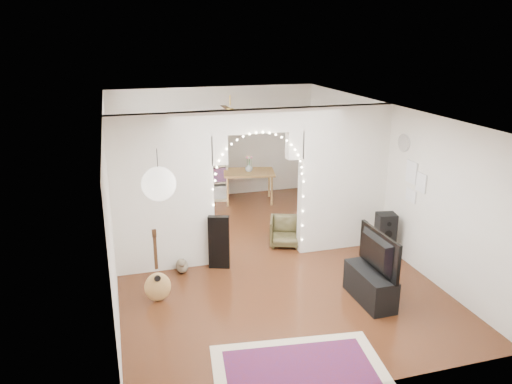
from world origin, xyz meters
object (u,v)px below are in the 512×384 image
object	(u,v)px
acoustic_guitar	(157,275)
bookcase	(192,167)
dining_chair_right	(285,232)
dining_chair_left	(171,201)
floor_speaker	(385,236)
media_console	(370,286)
dining_table	(249,174)

from	to	relation	value
acoustic_guitar	bookcase	world-z (taller)	bookcase
acoustic_guitar	dining_chair_right	size ratio (longest dim) A/B	1.67
bookcase	dining_chair_left	xyz separation A→B (m)	(-0.62, -0.59, -0.62)
floor_speaker	dining_chair_right	world-z (taller)	floor_speaker
floor_speaker	media_console	size ratio (longest dim) A/B	0.85
acoustic_guitar	media_console	world-z (taller)	acoustic_guitar
media_console	bookcase	distance (m)	5.82
acoustic_guitar	floor_speaker	size ratio (longest dim) A/B	1.18
dining_table	dining_chair_right	xyz separation A→B (m)	(-0.02, -2.70, -0.41)
dining_chair_right	acoustic_guitar	bearing A→B (deg)	-130.16
media_console	dining_chair_left	bearing A→B (deg)	115.46
dining_chair_right	media_console	bearing A→B (deg)	-57.13
bookcase	dining_table	xyz separation A→B (m)	(1.28, -0.45, -0.17)
media_console	dining_chair_right	bearing A→B (deg)	102.08
acoustic_guitar	dining_chair_right	world-z (taller)	acoustic_guitar
dining_chair_left	bookcase	bearing A→B (deg)	61.68
acoustic_guitar	media_console	distance (m)	3.24
dining_table	floor_speaker	bearing A→B (deg)	-56.11
floor_speaker	bookcase	bearing A→B (deg)	133.19
bookcase	dining_chair_left	distance (m)	1.06
acoustic_guitar	floor_speaker	world-z (taller)	acoustic_guitar
bookcase	dining_chair_left	size ratio (longest dim) A/B	3.33
bookcase	dining_chair_right	size ratio (longest dim) A/B	2.85
acoustic_guitar	dining_chair_left	xyz separation A→B (m)	(0.69, 4.04, -0.20)
acoustic_guitar	dining_chair_left	world-z (taller)	acoustic_guitar
dining_chair_left	floor_speaker	bearing A→B (deg)	-28.41
dining_chair_left	dining_table	bearing A→B (deg)	22.38
bookcase	dining_chair_left	world-z (taller)	bookcase
bookcase	media_console	bearing A→B (deg)	-64.57
floor_speaker	dining_table	bearing A→B (deg)	121.52
media_console	dining_chair_left	xyz separation A→B (m)	(-2.42, 4.92, -0.02)
dining_chair_left	dining_chair_right	bearing A→B (deg)	-35.51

